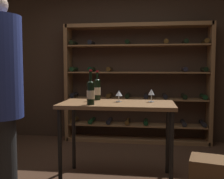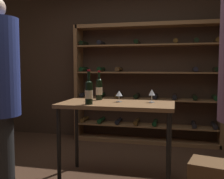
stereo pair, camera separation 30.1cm
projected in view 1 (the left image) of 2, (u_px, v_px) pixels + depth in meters
name	position (u px, v px, depth m)	size (l,w,h in m)	color
back_wall	(122.00, 62.00, 4.74)	(5.81, 0.10, 2.71)	#3D2B1E
wine_rack	(137.00, 84.00, 4.53)	(2.44, 0.32, 1.99)	brown
tasting_table	(117.00, 111.00, 2.98)	(1.25, 0.63, 0.88)	brown
wine_crate	(214.00, 173.00, 2.81)	(0.48, 0.34, 0.31)	brown
wine_bottle_black_capsule	(91.00, 92.00, 2.80)	(0.08, 0.08, 0.37)	black
wine_bottle_red_label	(97.00, 89.00, 3.21)	(0.08, 0.08, 0.35)	black
wine_glass_stemmed_right	(151.00, 93.00, 3.03)	(0.07, 0.07, 0.15)	silver
wine_glass_stemmed_center	(119.00, 94.00, 3.04)	(0.08, 0.08, 0.13)	silver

